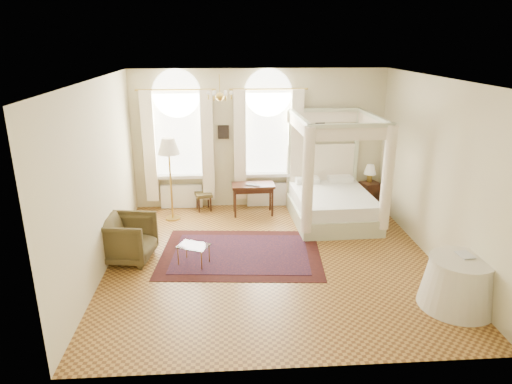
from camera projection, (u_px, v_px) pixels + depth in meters
ground at (271, 259)px, 8.58m from camera, size 6.00×6.00×0.00m
room_walls at (272, 157)px, 7.95m from camera, size 6.00×6.00×6.00m
window_left at (179, 149)px, 10.69m from camera, size 1.62×0.27×3.29m
window_right at (268, 147)px, 10.83m from camera, size 1.62×0.27×3.29m
chandelier at (220, 95)px, 8.73m from camera, size 0.51×0.45×0.50m
wall_pictures at (263, 130)px, 10.79m from camera, size 2.54×0.03×0.39m
canopy_bed at (333, 198)px, 10.22m from camera, size 1.90×2.29×2.40m
nightstand at (369, 194)px, 11.21m from camera, size 0.52×0.50×0.60m
nightstand_lamp at (370, 171)px, 11.10m from camera, size 0.29×0.29×0.43m
writing_desk at (253, 189)px, 10.60m from camera, size 0.99×0.54×0.74m
laptop at (253, 184)px, 10.51m from camera, size 0.38×0.31×0.03m
stool at (204, 196)px, 10.93m from camera, size 0.45×0.45×0.43m
armchair at (127, 239)px, 8.43m from camera, size 1.06×1.04×0.85m
coffee_table at (193, 247)px, 8.29m from camera, size 0.66×0.58×0.37m
floor_lamp at (169, 151)px, 9.99m from camera, size 0.49×0.49×1.89m
oriental_rug at (241, 253)px, 8.78m from camera, size 3.22×2.44×0.01m
side_table at (459, 283)px, 6.97m from camera, size 1.16×1.16×0.79m
book at (459, 256)px, 6.93m from camera, size 0.23×0.29×0.03m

